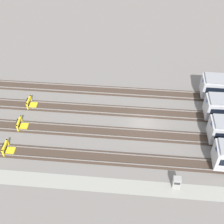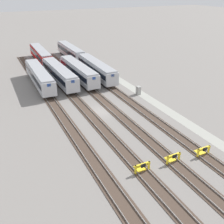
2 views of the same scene
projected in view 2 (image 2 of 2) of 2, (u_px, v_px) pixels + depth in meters
The scene contains 16 objects.
ground_plane at pixel (101, 111), 44.88m from camera, with size 400.00×400.00×0.00m, color gray.
service_walkway at pixel (152, 101), 49.00m from camera, with size 54.00×2.00×0.01m, color #9E9E93.
rail_track_nearest at pixel (134, 104), 47.44m from camera, with size 90.00×2.23×0.21m.
rail_track_near_inner at pixel (112, 109), 45.72m from camera, with size 90.00×2.24×0.21m.
rail_track_middle at pixel (89, 114), 44.01m from camera, with size 90.00×2.24×0.21m.
rail_track_far_inner at pixel (64, 119), 42.29m from camera, with size 90.00×2.23×0.21m.
subway_car_front_row_leftmost at pixel (59, 74), 57.20m from camera, with size 18.06×3.23×3.70m.
subway_car_front_row_left_inner at pixel (41, 55), 72.66m from camera, with size 18.05×3.16×3.70m.
subway_car_front_row_centre at pixel (39, 76), 55.51m from camera, with size 18.02×2.98×3.70m.
subway_car_front_row_right_inner at pixel (71, 52), 76.10m from camera, with size 18.00×2.87×3.70m.
subway_car_front_row_rightmost at pixel (96, 69), 60.66m from camera, with size 18.05×3.14×3.70m.
subway_car_back_row_leftmost at pixel (78, 71), 58.93m from camera, with size 18.05×3.14×3.70m.
bumper_stop_nearest_track at pixel (202, 151), 33.35m from camera, with size 1.35×2.00×1.22m.
bumper_stop_near_inner_track at pixel (172, 158), 31.99m from camera, with size 1.36×2.01×1.22m.
bumper_stop_middle_track at pixel (141, 167), 30.37m from camera, with size 1.34×2.00×1.22m.
electrical_cabinet at pixel (138, 90), 51.63m from camera, with size 0.90×0.73×1.60m.
Camera 2 is at (-37.17, 15.95, 19.55)m, focal length 42.00 mm.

